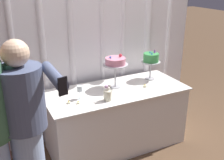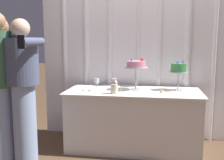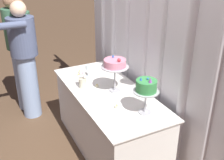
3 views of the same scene
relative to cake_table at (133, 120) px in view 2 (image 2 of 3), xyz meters
name	(u,v)px [view 2 (image 2 of 3)]	position (x,y,z in m)	size (l,w,h in m)	color
ground_plane	(132,151)	(0.00, -0.10, -0.38)	(24.00, 24.00, 0.00)	brown
draped_curtain	(136,32)	(0.00, 0.46, 1.12)	(2.72, 0.17, 2.83)	white
cake_table	(133,120)	(0.00, 0.00, 0.00)	(1.70, 0.74, 0.76)	white
cake_display_nearleft	(136,66)	(0.03, 0.07, 0.69)	(0.30, 0.30, 0.41)	#B2B2B7
cake_display_nearright	(179,69)	(0.56, 0.12, 0.65)	(0.25, 0.25, 0.39)	#B2B2B7
wine_glass	(97,81)	(-0.47, -0.04, 0.49)	(0.06, 0.06, 0.15)	silver
flower_vase	(114,87)	(-0.21, -0.21, 0.45)	(0.10, 0.09, 0.19)	beige
tealight_far_left	(84,90)	(-0.62, -0.10, 0.39)	(0.04, 0.04, 0.03)	beige
tealight_near_left	(90,91)	(-0.53, -0.15, 0.39)	(0.04, 0.04, 0.03)	beige
tealight_near_right	(120,91)	(-0.16, -0.06, 0.39)	(0.05, 0.05, 0.03)	beige
tealight_far_right	(162,92)	(0.35, -0.08, 0.39)	(0.05, 0.05, 0.04)	beige
guest_man_dark_suit	(3,86)	(-1.39, -0.65, 0.52)	(0.49, 0.33, 1.64)	#D6938E
guest_girl_blue_dress	(23,88)	(-1.14, -0.67, 0.51)	(0.51, 0.62, 1.62)	#93ADD6
guest_man_pink_jacket	(0,83)	(-1.39, -0.70, 0.56)	(0.46, 0.35, 1.69)	#93ADD6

